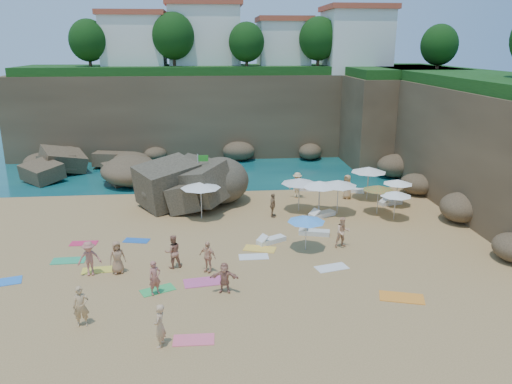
{
  "coord_description": "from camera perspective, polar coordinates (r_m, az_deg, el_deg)",
  "views": [
    {
      "loc": [
        -0.84,
        -26.72,
        10.91
      ],
      "look_at": [
        2.0,
        3.0,
        2.0
      ],
      "focal_mm": 35.0,
      "sensor_mm": 36.0,
      "label": 1
    }
  ],
  "objects": [
    {
      "name": "lounger_2",
      "position": [
        33.04,
        7.56,
        -2.55
      ],
      "size": [
        1.92,
        1.4,
        0.29
      ],
      "primitive_type": "cube",
      "rotation": [
        0.0,
        0.0,
        0.48
      ],
      "color": "white",
      "rests_on": "ground"
    },
    {
      "name": "parasol_4",
      "position": [
        32.99,
        15.68,
        -0.17
      ],
      "size": [
        2.0,
        2.0,
        1.89
      ],
      "color": "silver",
      "rests_on": "ground"
    },
    {
      "name": "person_lie_0",
      "position": [
        25.99,
        -18.38,
        -8.55
      ],
      "size": [
        1.47,
        1.93,
        0.46
      ],
      "primitive_type": "imported",
      "rotation": [
        0.0,
        0.0,
        0.22
      ],
      "color": "#B96D5C",
      "rests_on": "ground"
    },
    {
      "name": "towel_1",
      "position": [
        20.07,
        -7.13,
        -16.42
      ],
      "size": [
        1.59,
        0.82,
        0.03
      ],
      "primitive_type": "cube",
      "rotation": [
        0.0,
        0.0,
        -0.02
      ],
      "color": "#FD627C",
      "rests_on": "ground"
    },
    {
      "name": "cliff_back",
      "position": [
        52.26,
        -2.33,
        9.01
      ],
      "size": [
        44.0,
        8.0,
        8.0
      ],
      "primitive_type": "cube",
      "color": "brown",
      "rests_on": "ground"
    },
    {
      "name": "parasol_8",
      "position": [
        35.73,
        15.91,
        1.13
      ],
      "size": [
        2.03,
        2.03,
        1.92
      ],
      "color": "silver",
      "rests_on": "ground"
    },
    {
      "name": "person_lie_3",
      "position": [
        23.2,
        -3.6,
        -10.94
      ],
      "size": [
        1.52,
        1.61,
        0.38
      ],
      "primitive_type": "imported",
      "rotation": [
        0.0,
        0.0,
        -0.16
      ],
      "color": "tan",
      "rests_on": "ground"
    },
    {
      "name": "person_lie_2",
      "position": [
        25.84,
        -15.48,
        -8.47
      ],
      "size": [
        1.39,
        1.82,
        0.44
      ],
      "primitive_type": "imported",
      "rotation": [
        0.0,
        0.0,
        0.41
      ],
      "color": "#A67753",
      "rests_on": "ground"
    },
    {
      "name": "towel_13",
      "position": [
        25.83,
        8.64,
        -8.54
      ],
      "size": [
        1.78,
        1.19,
        0.03
      ],
      "primitive_type": "cube",
      "rotation": [
        0.0,
        0.0,
        0.25
      ],
      "color": "white",
      "rests_on": "ground"
    },
    {
      "name": "lounger_0",
      "position": [
        38.74,
        5.51,
        0.38
      ],
      "size": [
        1.71,
        0.83,
        0.25
      ],
      "primitive_type": "cube",
      "rotation": [
        0.0,
        0.0,
        -0.18
      ],
      "color": "silver",
      "rests_on": "ground"
    },
    {
      "name": "clifftop_buildings",
      "position": [
        52.65,
        -1.38,
        16.97
      ],
      "size": [
        28.48,
        9.48,
        7.0
      ],
      "color": "white",
      "rests_on": "cliff_back"
    },
    {
      "name": "clifftop_trees",
      "position": [
        46.58,
        1.53,
        17.04
      ],
      "size": [
        35.6,
        23.82,
        4.4
      ],
      "color": "#11380F",
      "rests_on": "ground"
    },
    {
      "name": "towel_5",
      "position": [
        26.76,
        -0.27,
        -7.41
      ],
      "size": [
        1.57,
        0.79,
        0.03
      ],
      "primitive_type": "cube",
      "rotation": [
        0.0,
        0.0,
        0.0
      ],
      "color": "silver",
      "rests_on": "ground"
    },
    {
      "name": "person_stand_0",
      "position": [
        21.54,
        -19.38,
        -12.23
      ],
      "size": [
        0.68,
        0.51,
        1.72
      ],
      "primitive_type": "imported",
      "rotation": [
        0.0,
        0.0,
        0.16
      ],
      "color": "tan",
      "rests_on": "ground"
    },
    {
      "name": "towel_3",
      "position": [
        23.84,
        -11.17,
        -10.93
      ],
      "size": [
        1.72,
        1.34,
        0.03
      ],
      "primitive_type": "cube",
      "rotation": [
        0.0,
        0.0,
        0.43
      ],
      "color": "green",
      "rests_on": "ground"
    },
    {
      "name": "rock_outcrop",
      "position": [
        36.34,
        -4.49,
        -0.91
      ],
      "size": [
        8.32,
        6.34,
        3.26
      ],
      "primitive_type": null,
      "rotation": [
        0.0,
        0.0,
        0.03
      ],
      "color": "brown",
      "rests_on": "ground"
    },
    {
      "name": "towel_10",
      "position": [
        23.69,
        16.31,
        -11.49
      ],
      "size": [
        2.13,
        1.49,
        0.03
      ],
      "primitive_type": "cube",
      "rotation": [
        0.0,
        0.0,
        -0.3
      ],
      "color": "orange",
      "rests_on": "ground"
    },
    {
      "name": "towel_11",
      "position": [
        28.09,
        -20.63,
        -7.34
      ],
      "size": [
        1.74,
        0.9,
        0.03
      ],
      "primitive_type": "cube",
      "rotation": [
        0.0,
        0.0,
        0.03
      ],
      "color": "#2FA569",
      "rests_on": "ground"
    },
    {
      "name": "person_stand_1",
      "position": [
        25.58,
        -9.48,
        -6.73
      ],
      "size": [
        1.0,
        0.88,
        1.74
      ],
      "primitive_type": "imported",
      "rotation": [
        0.0,
        0.0,
        3.44
      ],
      "color": "#AC7156",
      "rests_on": "ground"
    },
    {
      "name": "parasol_2",
      "position": [
        32.78,
        7.27,
        0.94
      ],
      "size": [
        2.45,
        2.45,
        2.32
      ],
      "color": "silver",
      "rests_on": "ground"
    },
    {
      "name": "person_stand_6",
      "position": [
        19.49,
        -10.94,
        -14.77
      ],
      "size": [
        0.54,
        0.7,
        1.72
      ],
      "primitive_type": "imported",
      "rotation": [
        0.0,
        0.0,
        4.48
      ],
      "color": "tan",
      "rests_on": "ground"
    },
    {
      "name": "ground",
      "position": [
        28.88,
        -3.4,
        -5.61
      ],
      "size": [
        120.0,
        120.0,
        0.0
      ],
      "primitive_type": "plane",
      "color": "tan",
      "rests_on": "ground"
    },
    {
      "name": "parasol_5",
      "position": [
        33.1,
        9.4,
        1.03
      ],
      "size": [
        2.47,
        2.47,
        2.34
      ],
      "color": "silver",
      "rests_on": "ground"
    },
    {
      "name": "parasol_6",
      "position": [
        33.82,
        13.83,
        0.48
      ],
      "size": [
        2.06,
        2.06,
        1.95
      ],
      "color": "silver",
      "rests_on": "ground"
    },
    {
      "name": "lounger_4",
      "position": [
        36.44,
        15.12,
        -1.19
      ],
      "size": [
        1.72,
        0.95,
        0.25
      ],
      "primitive_type": "cube",
      "rotation": [
        0.0,
        0.0,
        0.26
      ],
      "color": "silver",
      "rests_on": "ground"
    },
    {
      "name": "person_lie_1",
      "position": [
        25.18,
        -5.53,
        -8.65
      ],
      "size": [
        1.63,
        1.83,
        0.39
      ],
      "primitive_type": "imported",
      "rotation": [
        0.0,
        0.0,
        -0.57
      ],
      "color": "#EEB487",
      "rests_on": "ground"
    },
    {
      "name": "person_stand_3",
      "position": [
        32.48,
        1.93,
        -1.53
      ],
      "size": [
        0.62,
        1.01,
        1.6
      ],
      "primitive_type": "imported",
      "rotation": [
        0.0,
        0.0,
        1.31
      ],
      "color": "#98724C",
      "rests_on": "ground"
    },
    {
      "name": "cliff_corner",
      "position": [
        50.49,
        15.45,
        8.16
      ],
      "size": [
        10.0,
        12.0,
        8.0
      ],
      "primitive_type": "cube",
      "color": "brown",
      "rests_on": "ground"
    },
    {
      "name": "towel_4",
      "position": [
        26.51,
        -17.63,
        -8.49
      ],
      "size": [
        1.6,
        0.91,
        0.03
      ],
      "primitive_type": "cube",
      "rotation": [
        0.0,
        0.0,
        0.09
      ],
      "color": "yellow",
      "rests_on": "ground"
    },
    {
      "name": "person_stand_4",
      "position": [
        36.91,
        10.37,
        0.6
      ],
      "size": [
        0.9,
        0.99,
        1.79
      ],
      "primitive_type": "imported",
      "rotation": [
        0.0,
        0.0,
        -0.95
      ],
      "color": "tan",
      "rests_on": "ground"
    },
    {
      "name": "person_stand_5",
      "position": [
        33.52,
        -6.6,
        -0.9
      ],
      "size": [
        1.68,
        0.62,
        1.77
      ],
      "primitive_type": "imported",
      "rotation": [
        0.0,
        0.0,
        0.09
      ],
      "color": "tan",
      "rests_on": "ground"
    },
    {
      "name": "parasol_9",
      "position": [
        33.29,
        7.32,
        0.85
      ],
      "size": [
        2.24,
        2.24,
        2.12
      ],
      "color": "silver",
      "rests_on": "ground"
    },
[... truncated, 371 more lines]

